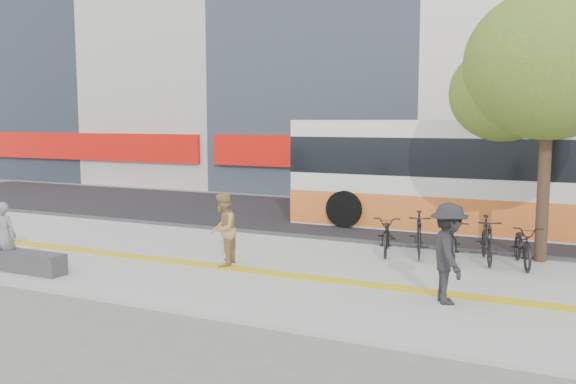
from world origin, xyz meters
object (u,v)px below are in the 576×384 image
at_px(seated_woman, 4,236).
at_px(pedestrian_dark, 448,253).
at_px(bus, 498,179).
at_px(pedestrian_tan, 223,229).
at_px(bench, 32,263).
at_px(street_tree, 549,69).

xyz_separation_m(seated_woman, pedestrian_dark, (9.29, 1.66, 0.16)).
relative_size(bus, seated_woman, 8.26).
bearing_deg(pedestrian_dark, bus, -24.12).
bearing_deg(pedestrian_tan, seated_woman, -75.83).
distance_m(bus, pedestrian_tan, 8.92).
xyz_separation_m(bench, seated_woman, (-0.80, -0.02, 0.53)).
relative_size(seated_woman, pedestrian_tan, 0.91).
xyz_separation_m(street_tree, seated_woman, (-10.58, -6.04, -3.68)).
height_order(bench, street_tree, street_tree).
bearing_deg(bus, seated_woman, -133.32).
xyz_separation_m(bus, seated_woman, (-9.17, -9.72, -0.78)).
bearing_deg(bench, seated_woman, -178.60).
distance_m(pedestrian_tan, pedestrian_dark, 5.19).
height_order(street_tree, bus, street_tree).
xyz_separation_m(street_tree, pedestrian_tan, (-6.43, -3.66, -3.61)).
distance_m(bench, pedestrian_dark, 8.67).
bearing_deg(bench, street_tree, 31.62).
xyz_separation_m(bus, pedestrian_tan, (-5.02, -7.34, -0.70)).
bearing_deg(bus, bench, -130.78).
relative_size(seated_woman, pedestrian_dark, 0.83).
xyz_separation_m(bench, bus, (8.37, 9.70, 1.31)).
height_order(bench, bus, bus).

